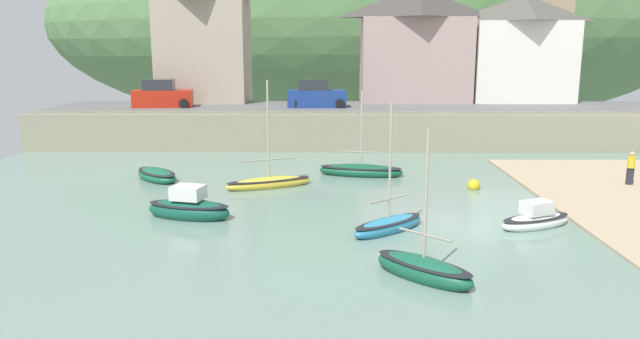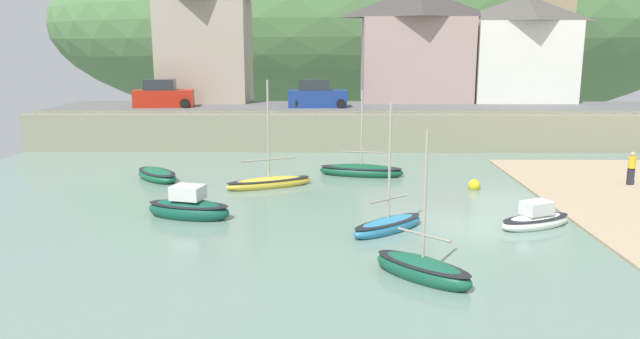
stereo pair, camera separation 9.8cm
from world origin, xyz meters
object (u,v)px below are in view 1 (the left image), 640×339
at_px(sailboat_blue_trim, 157,175).
at_px(parked_car_near_slipway, 162,96).
at_px(waterfront_building_centre, 415,44).
at_px(rowboat_small_beached, 269,182).
at_px(waterfront_building_left, 204,37).
at_px(person_on_slipway, 631,167).
at_px(church_with_spire, 552,1).
at_px(motorboat_with_cabin, 389,225).
at_px(parked_car_by_wall, 316,96).
at_px(sailboat_white_hull, 189,208).
at_px(dinghy_open_wooden, 536,220).
at_px(sailboat_nearest_shore, 424,269).
at_px(sailboat_tall_mast, 361,171).
at_px(mooring_buoy, 474,185).
at_px(waterfront_building_right, 521,48).

xyz_separation_m(sailboat_blue_trim, parked_car_near_slipway, (-2.98, 12.79, 2.98)).
distance_m(waterfront_building_centre, rowboat_small_beached, 22.20).
distance_m(waterfront_building_left, sailboat_blue_trim, 18.69).
bearing_deg(person_on_slipway, church_with_spire, 80.62).
bearing_deg(motorboat_with_cabin, parked_car_by_wall, 57.12).
xyz_separation_m(sailboat_white_hull, parked_car_by_wall, (4.74, 19.62, 2.83)).
height_order(dinghy_open_wooden, sailboat_white_hull, sailboat_white_hull).
height_order(sailboat_white_hull, person_on_slipway, person_on_slipway).
bearing_deg(parked_car_by_wall, rowboat_small_beached, -100.27).
xyz_separation_m(sailboat_nearest_shore, sailboat_tall_mast, (-1.04, 14.27, -0.03)).
relative_size(waterfront_building_left, mooring_buoy, 16.14).
bearing_deg(rowboat_small_beached, waterfront_building_left, 85.37).
height_order(parked_car_near_slipway, parked_car_by_wall, same).
height_order(sailboat_tall_mast, person_on_slipway, sailboat_tall_mast).
xyz_separation_m(sailboat_tall_mast, sailboat_white_hull, (-7.29, -7.95, 0.12)).
bearing_deg(dinghy_open_wooden, parked_car_near_slipway, 108.33).
height_order(sailboat_blue_trim, sailboat_white_hull, sailboat_white_hull).
xyz_separation_m(sailboat_tall_mast, motorboat_with_cabin, (0.47, -9.71, 0.00)).
bearing_deg(waterfront_building_centre, sailboat_tall_mast, -107.18).
distance_m(waterfront_building_left, person_on_slipway, 31.08).
bearing_deg(motorboat_with_cabin, sailboat_tall_mast, 51.86).
bearing_deg(waterfront_building_left, mooring_buoy, -49.41).
relative_size(sailboat_blue_trim, mooring_buoy, 5.66).
distance_m(dinghy_open_wooden, sailboat_tall_mast, 10.94).
xyz_separation_m(rowboat_small_beached, mooring_buoy, (9.80, -0.26, -0.06)).
xyz_separation_m(sailboat_white_hull, motorboat_with_cabin, (7.77, -1.77, -0.12)).
xyz_separation_m(sailboat_tall_mast, person_on_slipway, (12.88, -2.42, 0.73)).
bearing_deg(rowboat_small_beached, dinghy_open_wooden, -54.62).
xyz_separation_m(dinghy_open_wooden, motorboat_with_cabin, (-5.62, -0.63, -0.03)).
height_order(church_with_spire, dinghy_open_wooden, church_with_spire).
distance_m(sailboat_tall_mast, parked_car_near_slipway, 18.05).
xyz_separation_m(waterfront_building_left, sailboat_white_hull, (3.92, -24.12, -6.92)).
relative_size(waterfront_building_right, sailboat_white_hull, 2.17).
bearing_deg(sailboat_white_hull, person_on_slipway, 29.98).
xyz_separation_m(sailboat_nearest_shore, parked_car_by_wall, (-3.59, 25.94, 2.92)).
distance_m(dinghy_open_wooden, mooring_buoy, 6.14).
height_order(waterfront_building_right, sailboat_white_hull, waterfront_building_right).
xyz_separation_m(church_with_spire, dinghy_open_wooden, (-10.52, -29.26, -9.97)).
height_order(waterfront_building_right, parked_car_near_slipway, waterfront_building_right).
distance_m(waterfront_building_right, person_on_slipway, 19.39).
xyz_separation_m(parked_car_by_wall, mooring_buoy, (7.77, -14.68, -3.02)).
distance_m(rowboat_small_beached, person_on_slipway, 17.48).
distance_m(waterfront_building_centre, sailboat_tall_mast, 18.15).
bearing_deg(parked_car_by_wall, sailboat_blue_trim, -124.01).
relative_size(waterfront_building_centre, parked_car_by_wall, 2.07).
bearing_deg(sailboat_nearest_shore, waterfront_building_left, 155.67).
distance_m(waterfront_building_right, parked_car_near_slipway, 27.11).
bearing_deg(waterfront_building_right, waterfront_building_centre, -180.00).
distance_m(sailboat_white_hull, person_on_slipway, 20.92).
bearing_deg(waterfront_building_right, sailboat_white_hull, -130.20).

